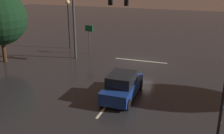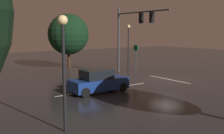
{
  "view_description": "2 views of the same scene",
  "coord_description": "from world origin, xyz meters",
  "px_view_note": "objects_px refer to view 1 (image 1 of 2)",
  "views": [
    {
      "loc": [
        -5.1,
        23.45,
        7.81
      ],
      "look_at": [
        0.85,
        5.8,
        1.27
      ],
      "focal_mm": 42.64,
      "sensor_mm": 36.0,
      "label": 1
    },
    {
      "loc": [
        -16.69,
        18.07,
        4.49
      ],
      "look_at": [
        0.84,
        5.68,
        1.54
      ],
      "focal_mm": 42.23,
      "sensor_mm": 36.0,
      "label": 2
    }
  ],
  "objects_px": {
    "traffic_signal_assembly": "(96,9)",
    "street_lamp_right_kerb": "(68,15)",
    "car_approaching": "(122,86)",
    "route_sign": "(89,33)"
  },
  "relations": [
    {
      "from": "traffic_signal_assembly",
      "to": "street_lamp_right_kerb",
      "type": "relative_size",
      "value": 1.41
    },
    {
      "from": "traffic_signal_assembly",
      "to": "street_lamp_right_kerb",
      "type": "bearing_deg",
      "value": -34.8
    },
    {
      "from": "route_sign",
      "to": "car_approaching",
      "type": "bearing_deg",
      "value": 124.87
    },
    {
      "from": "street_lamp_right_kerb",
      "to": "route_sign",
      "type": "height_order",
      "value": "street_lamp_right_kerb"
    },
    {
      "from": "car_approaching",
      "to": "street_lamp_right_kerb",
      "type": "distance_m",
      "value": 13.83
    },
    {
      "from": "route_sign",
      "to": "traffic_signal_assembly",
      "type": "bearing_deg",
      "value": 130.69
    },
    {
      "from": "car_approaching",
      "to": "route_sign",
      "type": "distance_m",
      "value": 10.81
    },
    {
      "from": "traffic_signal_assembly",
      "to": "street_lamp_right_kerb",
      "type": "height_order",
      "value": "traffic_signal_assembly"
    },
    {
      "from": "street_lamp_right_kerb",
      "to": "car_approaching",
      "type": "bearing_deg",
      "value": 131.9
    },
    {
      "from": "traffic_signal_assembly",
      "to": "car_approaching",
      "type": "xyz_separation_m",
      "value": [
        -4.53,
        6.94,
        -4.03
      ]
    }
  ]
}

